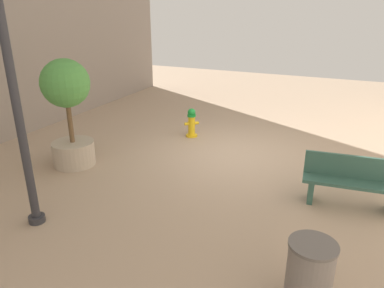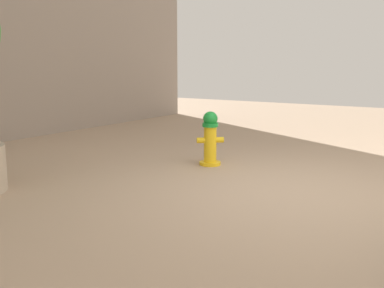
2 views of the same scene
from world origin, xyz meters
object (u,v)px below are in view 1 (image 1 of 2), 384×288
(bench_near, at_px, (352,181))
(street_lamp, at_px, (11,74))
(trash_bin, at_px, (309,274))
(planter_tree, at_px, (68,105))
(fire_hydrant, at_px, (192,123))

(bench_near, distance_m, street_lamp, 6.08)
(street_lamp, distance_m, trash_bin, 5.02)
(planter_tree, bearing_deg, street_lamp, 116.03)
(planter_tree, distance_m, trash_bin, 6.10)
(fire_hydrant, distance_m, planter_tree, 3.55)
(bench_near, relative_size, street_lamp, 0.42)
(fire_hydrant, xyz_separation_m, trash_bin, (-3.91, 5.08, 0.03))
(fire_hydrant, height_order, planter_tree, planter_tree)
(fire_hydrant, bearing_deg, bench_near, 152.40)
(bench_near, bearing_deg, street_lamp, 30.38)
(planter_tree, height_order, street_lamp, street_lamp)
(fire_hydrant, bearing_deg, street_lamp, 82.96)
(fire_hydrant, relative_size, street_lamp, 0.20)
(street_lamp, bearing_deg, planter_tree, -63.97)
(planter_tree, bearing_deg, trash_bin, 159.07)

